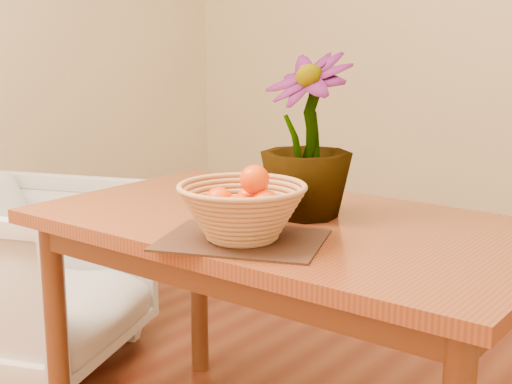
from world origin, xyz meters
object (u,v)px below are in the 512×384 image
Objects in this scene: wicker_basket at (242,214)px; potted_plant at (307,136)px; table at (288,250)px; armchair at (28,267)px.

wicker_basket is 0.34m from potted_plant.
potted_plant is at bearing 65.84° from table.
table is 4.48× the size of wicker_basket.
armchair is (-1.22, 0.23, -0.44)m from wicker_basket.
potted_plant is 1.34m from armchair.
potted_plant is (-0.01, 0.30, 0.15)m from wicker_basket.
table is at bearing -106.65° from potted_plant.
table is at bearing 98.57° from wicker_basket.
wicker_basket is (0.04, -0.25, 0.16)m from table.
table is 1.21m from armchair.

